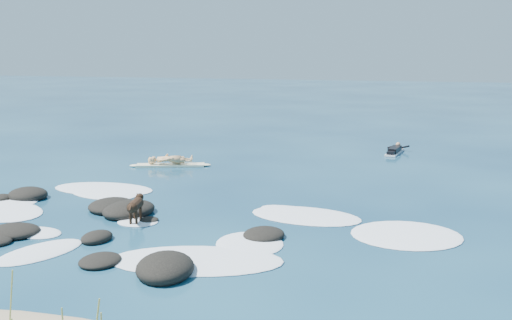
% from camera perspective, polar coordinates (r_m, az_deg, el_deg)
% --- Properties ---
extents(ground, '(160.00, 160.00, 0.00)m').
position_cam_1_polar(ground, '(15.18, -4.04, -6.04)').
color(ground, '#0A2642').
rests_on(ground, ground).
extents(reef_rocks, '(9.49, 6.55, 0.52)m').
position_cam_1_polar(reef_rocks, '(14.93, -16.44, -6.34)').
color(reef_rocks, black).
rests_on(reef_rocks, ground).
extents(breaking_foam, '(14.26, 7.76, 0.12)m').
position_cam_1_polar(breaking_foam, '(15.42, -8.73, -5.83)').
color(breaking_foam, white).
rests_on(breaking_foam, ground).
extents(standing_surfer_rig, '(3.07, 1.43, 1.80)m').
position_cam_1_polar(standing_surfer_rig, '(22.35, -8.60, 1.15)').
color(standing_surfer_rig, '#FCF7CA').
rests_on(standing_surfer_rig, ground).
extents(paddling_surfer_rig, '(1.01, 2.28, 0.39)m').
position_cam_1_polar(paddling_surfer_rig, '(25.84, 13.71, 0.94)').
color(paddling_surfer_rig, silver).
rests_on(paddling_surfer_rig, ground).
extents(dog, '(0.46, 1.14, 0.73)m').
position_cam_1_polar(dog, '(15.12, -11.93, -4.41)').
color(dog, black).
rests_on(dog, ground).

